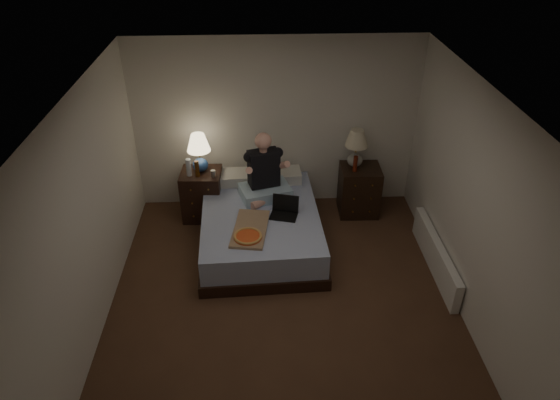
{
  "coord_description": "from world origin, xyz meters",
  "views": [
    {
      "loc": [
        -0.23,
        -4.24,
        4.13
      ],
      "look_at": [
        0.0,
        0.9,
        0.85
      ],
      "focal_mm": 32.0,
      "sensor_mm": 36.0,
      "label": 1
    }
  ],
  "objects_px": {
    "lamp_left": "(199,153)",
    "radiator": "(436,256)",
    "lamp_right": "(356,148)",
    "water_bottle": "(189,167)",
    "bed": "(260,227)",
    "person": "(265,167)",
    "beer_bottle_right": "(355,164)",
    "laptop": "(284,209)",
    "nightstand_right": "(359,190)",
    "soda_can": "(213,174)",
    "pizza_box": "(248,237)",
    "nightstand_left": "(203,194)",
    "beer_bottle_left": "(197,169)"
  },
  "relations": [
    {
      "from": "bed",
      "to": "water_bottle",
      "type": "relative_size",
      "value": 8.06
    },
    {
      "from": "laptop",
      "to": "lamp_right",
      "type": "bearing_deg",
      "value": 54.98
    },
    {
      "from": "bed",
      "to": "laptop",
      "type": "height_order",
      "value": "laptop"
    },
    {
      "from": "pizza_box",
      "to": "laptop",
      "type": "bearing_deg",
      "value": 54.73
    },
    {
      "from": "nightstand_right",
      "to": "soda_can",
      "type": "bearing_deg",
      "value": -174.65
    },
    {
      "from": "lamp_left",
      "to": "nightstand_left",
      "type": "bearing_deg",
      "value": -96.91
    },
    {
      "from": "bed",
      "to": "person",
      "type": "bearing_deg",
      "value": 75.6
    },
    {
      "from": "nightstand_left",
      "to": "pizza_box",
      "type": "relative_size",
      "value": 0.95
    },
    {
      "from": "lamp_right",
      "to": "beer_bottle_right",
      "type": "relative_size",
      "value": 2.43
    },
    {
      "from": "nightstand_left",
      "to": "radiator",
      "type": "height_order",
      "value": "nightstand_left"
    },
    {
      "from": "beer_bottle_right",
      "to": "beer_bottle_left",
      "type": "bearing_deg",
      "value": -178.94
    },
    {
      "from": "beer_bottle_right",
      "to": "radiator",
      "type": "bearing_deg",
      "value": -56.34
    },
    {
      "from": "soda_can",
      "to": "beer_bottle_left",
      "type": "bearing_deg",
      "value": 171.68
    },
    {
      "from": "bed",
      "to": "beer_bottle_left",
      "type": "xyz_separation_m",
      "value": [
        -0.85,
        0.59,
        0.59
      ]
    },
    {
      "from": "water_bottle",
      "to": "pizza_box",
      "type": "distance_m",
      "value": 1.49
    },
    {
      "from": "beer_bottle_right",
      "to": "laptop",
      "type": "relative_size",
      "value": 0.68
    },
    {
      "from": "beer_bottle_left",
      "to": "person",
      "type": "xyz_separation_m",
      "value": [
        0.92,
        -0.23,
        0.13
      ]
    },
    {
      "from": "pizza_box",
      "to": "radiator",
      "type": "distance_m",
      "value": 2.36
    },
    {
      "from": "bed",
      "to": "beer_bottle_left",
      "type": "bearing_deg",
      "value": 142.79
    },
    {
      "from": "nightstand_left",
      "to": "laptop",
      "type": "relative_size",
      "value": 2.13
    },
    {
      "from": "lamp_left",
      "to": "beer_bottle_left",
      "type": "xyz_separation_m",
      "value": [
        -0.03,
        -0.14,
        -0.17
      ]
    },
    {
      "from": "lamp_right",
      "to": "soda_can",
      "type": "distance_m",
      "value": 2.01
    },
    {
      "from": "beer_bottle_left",
      "to": "laptop",
      "type": "bearing_deg",
      "value": -31.76
    },
    {
      "from": "radiator",
      "to": "person",
      "type": "bearing_deg",
      "value": 154.57
    },
    {
      "from": "lamp_right",
      "to": "water_bottle",
      "type": "bearing_deg",
      "value": -175.97
    },
    {
      "from": "bed",
      "to": "nightstand_left",
      "type": "xyz_separation_m",
      "value": [
        -0.82,
        0.69,
        0.11
      ]
    },
    {
      "from": "bed",
      "to": "laptop",
      "type": "relative_size",
      "value": 5.93
    },
    {
      "from": "beer_bottle_right",
      "to": "pizza_box",
      "type": "distance_m",
      "value": 1.95
    },
    {
      "from": "bed",
      "to": "soda_can",
      "type": "distance_m",
      "value": 0.99
    },
    {
      "from": "nightstand_left",
      "to": "pizza_box",
      "type": "distance_m",
      "value": 1.47
    },
    {
      "from": "nightstand_right",
      "to": "beer_bottle_right",
      "type": "distance_m",
      "value": 0.5
    },
    {
      "from": "radiator",
      "to": "laptop",
      "type": "bearing_deg",
      "value": 164.62
    },
    {
      "from": "bed",
      "to": "radiator",
      "type": "relative_size",
      "value": 1.26
    },
    {
      "from": "lamp_right",
      "to": "bed",
      "type": "bearing_deg",
      "value": -150.36
    },
    {
      "from": "soda_can",
      "to": "radiator",
      "type": "height_order",
      "value": "soda_can"
    },
    {
      "from": "bed",
      "to": "beer_bottle_right",
      "type": "bearing_deg",
      "value": 22.66
    },
    {
      "from": "laptop",
      "to": "radiator",
      "type": "relative_size",
      "value": 0.21
    },
    {
      "from": "bed",
      "to": "beer_bottle_right",
      "type": "height_order",
      "value": "beer_bottle_right"
    },
    {
      "from": "lamp_left",
      "to": "beer_bottle_right",
      "type": "xyz_separation_m",
      "value": [
        2.15,
        -0.1,
        -0.16
      ]
    },
    {
      "from": "person",
      "to": "lamp_left",
      "type": "bearing_deg",
      "value": 141.19
    },
    {
      "from": "soda_can",
      "to": "pizza_box",
      "type": "distance_m",
      "value": 1.27
    },
    {
      "from": "laptop",
      "to": "person",
      "type": "bearing_deg",
      "value": 129.74
    },
    {
      "from": "lamp_left",
      "to": "pizza_box",
      "type": "distance_m",
      "value": 1.56
    },
    {
      "from": "nightstand_right",
      "to": "bed",
      "type": "bearing_deg",
      "value": -152.77
    },
    {
      "from": "pizza_box",
      "to": "lamp_left",
      "type": "bearing_deg",
      "value": 124.88
    },
    {
      "from": "lamp_left",
      "to": "radiator",
      "type": "xyz_separation_m",
      "value": [
        2.99,
        -1.37,
        -0.8
      ]
    },
    {
      "from": "nightstand_left",
      "to": "water_bottle",
      "type": "bearing_deg",
      "value": -146.9
    },
    {
      "from": "laptop",
      "to": "radiator",
      "type": "distance_m",
      "value": 1.99
    },
    {
      "from": "lamp_left",
      "to": "person",
      "type": "distance_m",
      "value": 0.97
    },
    {
      "from": "radiator",
      "to": "bed",
      "type": "bearing_deg",
      "value": 163.61
    }
  ]
}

